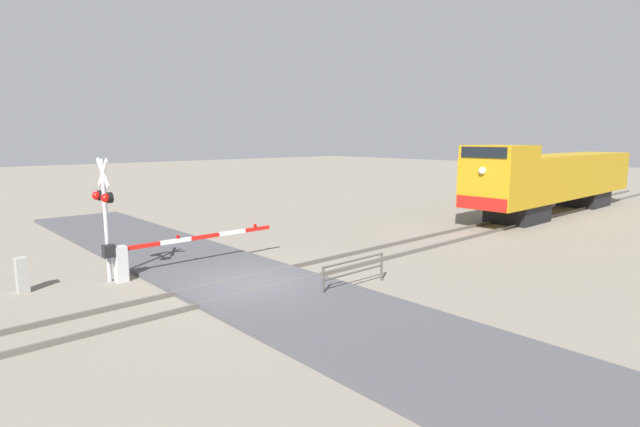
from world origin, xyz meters
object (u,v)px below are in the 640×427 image
crossing_signal (104,206)px  guard_railing (354,269)px  crossing_gate (148,253)px  locomotive (554,178)px  utility_cabinet (22,275)px

crossing_signal → guard_railing: (5.91, 5.37, -1.88)m
crossing_signal → crossing_gate: crossing_signal is taller
crossing_gate → locomotive: bearing=82.4°
guard_railing → utility_cabinet: bearing=-130.3°
crossing_signal → guard_railing: bearing=42.2°
locomotive → guard_railing: 20.34m
guard_railing → crossing_signal: bearing=-137.8°
locomotive → guard_railing: bearing=-83.3°
crossing_gate → utility_cabinet: (-0.90, -3.54, -0.28)m
crossing_gate → crossing_signal: bearing=-103.3°
crossing_signal → crossing_gate: bearing=76.7°
guard_railing → locomotive: bearing=96.7°
crossing_gate → utility_cabinet: crossing_gate is taller
crossing_signal → utility_cabinet: (-0.61, -2.33, -1.96)m
crossing_gate → guard_railing: size_ratio=2.41×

